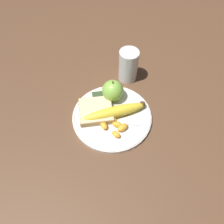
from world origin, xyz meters
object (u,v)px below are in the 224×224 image
(fork, at_px, (111,122))
(jam_packet, at_px, (99,97))
(bread_slice, at_px, (96,111))
(apple, at_px, (113,91))
(juice_glass, at_px, (128,66))
(banana, at_px, (115,111))
(plate, at_px, (112,116))

(fork, distance_m, jam_packet, 0.10)
(bread_slice, height_order, fork, bread_slice)
(apple, distance_m, bread_slice, 0.08)
(juice_glass, distance_m, banana, 0.18)
(banana, bearing_deg, apple, 85.81)
(plate, bearing_deg, fork, -104.72)
(plate, xyz_separation_m, jam_packet, (-0.03, 0.07, 0.01))
(banana, height_order, jam_packet, banana)
(apple, relative_size, banana, 0.39)
(plate, relative_size, juice_glass, 2.16)
(apple, height_order, jam_packet, apple)
(juice_glass, bearing_deg, fork, -115.70)
(plate, relative_size, bread_slice, 2.36)
(bread_slice, bearing_deg, fork, -45.93)
(apple, xyz_separation_m, jam_packet, (-0.05, -0.00, -0.02))
(juice_glass, relative_size, jam_packet, 2.76)
(bread_slice, bearing_deg, juice_glass, 47.82)
(fork, bearing_deg, jam_packet, -60.26)
(juice_glass, xyz_separation_m, fork, (-0.09, -0.19, -0.04))
(bread_slice, bearing_deg, apple, 40.15)
(apple, bearing_deg, banana, -94.19)
(banana, relative_size, bread_slice, 1.93)
(bread_slice, height_order, jam_packet, same)
(banana, xyz_separation_m, fork, (-0.02, -0.03, -0.02))
(banana, bearing_deg, juice_glass, 64.97)
(bread_slice, bearing_deg, banana, -14.22)
(apple, distance_m, fork, 0.10)
(plate, relative_size, banana, 1.22)
(plate, height_order, juice_glass, juice_glass)
(bread_slice, bearing_deg, plate, -21.61)
(plate, distance_m, apple, 0.08)
(jam_packet, bearing_deg, juice_glass, 39.10)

